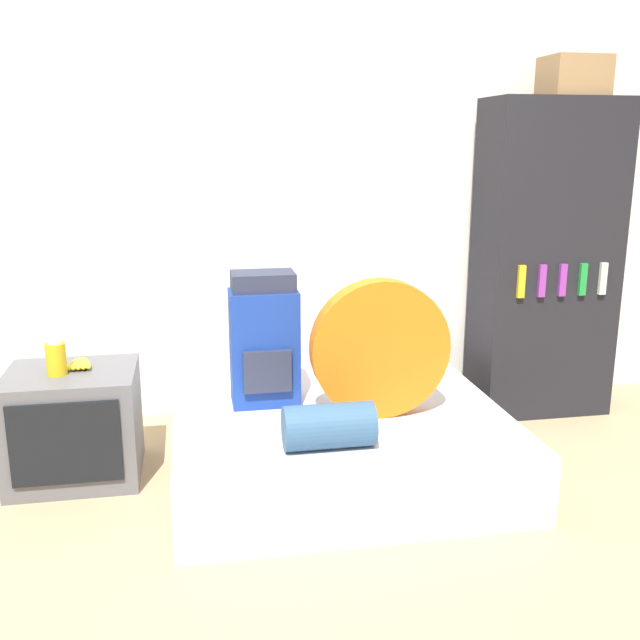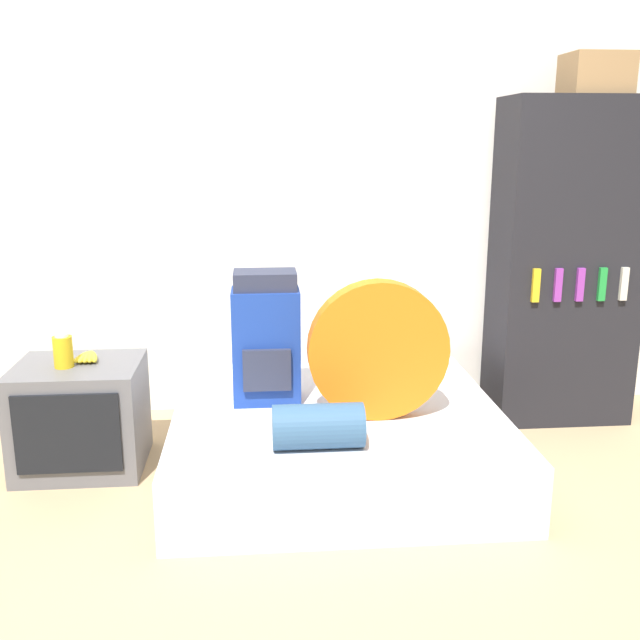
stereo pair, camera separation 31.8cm
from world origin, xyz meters
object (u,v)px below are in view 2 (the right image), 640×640
object	(u,v)px
tent_bag	(378,350)
sleeping_roll	(318,426)
cardboard_box	(596,74)
bookshelf	(565,264)
canister	(63,351)
backpack	(266,339)
television	(81,416)

from	to	relation	value
tent_bag	sleeping_roll	world-z (taller)	tent_bag
tent_bag	sleeping_roll	distance (m)	0.52
cardboard_box	bookshelf	bearing A→B (deg)	161.00
canister	cardboard_box	distance (m)	3.15
sleeping_roll	cardboard_box	distance (m)	2.46
backpack	bookshelf	distance (m)	1.82
backpack	sleeping_roll	distance (m)	0.68
backpack	canister	distance (m)	0.99
bookshelf	cardboard_box	distance (m)	1.04
sleeping_roll	cardboard_box	size ratio (longest dim) A/B	1.20
bookshelf	cardboard_box	world-z (taller)	cardboard_box
tent_bag	television	xyz separation A→B (m)	(-1.47, 0.26, -0.39)
bookshelf	cardboard_box	xyz separation A→B (m)	(0.07, -0.03, 1.04)
sleeping_roll	canister	world-z (taller)	canister
canister	sleeping_roll	bearing A→B (deg)	-25.06
tent_bag	canister	xyz separation A→B (m)	(-1.52, 0.23, -0.03)
tent_bag	cardboard_box	size ratio (longest dim) A/B	2.03
tent_bag	sleeping_roll	bearing A→B (deg)	-133.21
sleeping_roll	canister	distance (m)	1.34
backpack	cardboard_box	bearing A→B (deg)	13.76
backpack	sleeping_roll	bearing A→B (deg)	-70.66
canister	television	bearing A→B (deg)	34.90
canister	cardboard_box	size ratio (longest dim) A/B	0.52
backpack	bookshelf	size ratio (longest dim) A/B	0.36
backpack	tent_bag	size ratio (longest dim) A/B	1.00
television	canister	bearing A→B (deg)	-145.10
backpack	bookshelf	world-z (taller)	bookshelf
backpack	cardboard_box	size ratio (longest dim) A/B	2.04
television	cardboard_box	world-z (taller)	cardboard_box
television	bookshelf	distance (m)	2.80
backpack	cardboard_box	xyz separation A→B (m)	(1.81, 0.44, 1.32)
sleeping_roll	cardboard_box	bearing A→B (deg)	33.22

